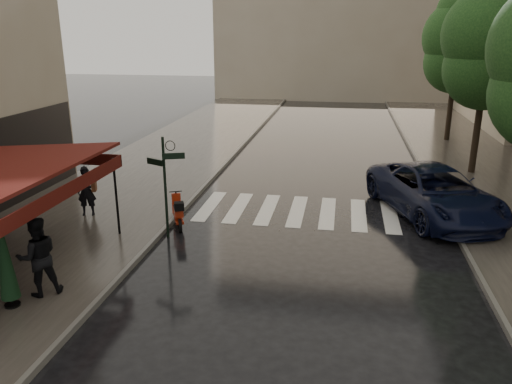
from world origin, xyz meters
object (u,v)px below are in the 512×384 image
(pedestrian_with_umbrella, at_px, (84,168))
(pedestrian_terrace, at_px, (38,257))
(parked_car, at_px, (434,192))
(parasol_front, at_px, (4,255))
(scooter, at_px, (178,213))

(pedestrian_with_umbrella, height_order, pedestrian_terrace, pedestrian_with_umbrella)
(pedestrian_terrace, bearing_deg, parked_car, 176.95)
(parasol_front, bearing_deg, parked_car, 38.20)
(pedestrian_terrace, relative_size, scooter, 1.31)
(scooter, bearing_deg, pedestrian_terrace, -133.06)
(pedestrian_with_umbrella, height_order, scooter, pedestrian_with_umbrella)
(pedestrian_with_umbrella, distance_m, pedestrian_terrace, 5.38)
(scooter, height_order, parasol_front, parasol_front)
(parasol_front, bearing_deg, scooter, 69.81)
(scooter, xyz_separation_m, parked_car, (8.17, 2.50, 0.35))
(pedestrian_terrace, bearing_deg, parasol_front, 20.03)
(pedestrian_with_umbrella, height_order, parasol_front, pedestrian_with_umbrella)
(pedestrian_with_umbrella, bearing_deg, parked_car, -6.34)
(pedestrian_with_umbrella, xyz_separation_m, scooter, (3.19, -0.21, -1.28))
(pedestrian_terrace, distance_m, parked_car, 12.32)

